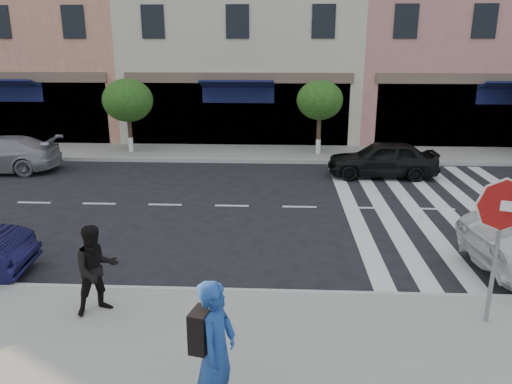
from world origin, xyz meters
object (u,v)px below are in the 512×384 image
walker (96,269)px  car_far_mid (382,159)px  stop_sign (501,220)px  photographer (217,351)px

walker → car_far_mid: bearing=20.0°
stop_sign → walker: stop_sign is taller
stop_sign → walker: size_ratio=1.59×
stop_sign → photographer: (-4.22, -2.37, -0.90)m
photographer → car_far_mid: 13.16m
stop_sign → car_far_mid: (0.15, 10.03, -1.32)m
car_far_mid → walker: bearing=-33.4°
stop_sign → photographer: 4.93m
stop_sign → walker: bearing=-159.1°
car_far_mid → photographer: bearing=-18.9°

